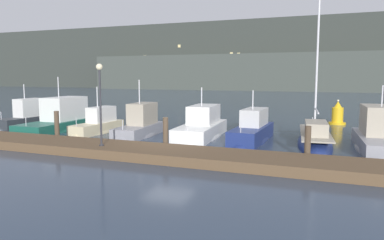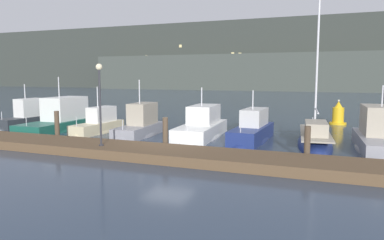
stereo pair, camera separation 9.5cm
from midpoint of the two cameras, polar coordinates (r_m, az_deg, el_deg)
ground_plane at (r=20.00m, az=-3.52°, el=-4.50°), size 400.00×400.00×0.00m
dock at (r=18.22m, az=-6.19°, el=-4.92°), size 35.07×2.80×0.45m
mooring_pile_1 at (r=23.50m, az=-19.76°, el=-0.93°), size 0.28×0.28×1.83m
mooring_pile_2 at (r=19.56m, az=-3.94°, el=-2.16°), size 0.28×0.28×1.75m
mooring_pile_3 at (r=17.72m, az=17.29°, el=-3.54°), size 0.28×0.28×1.65m
motorboat_berth_1 at (r=31.61m, az=-23.85°, el=-0.17°), size 1.80×4.95×3.79m
motorboat_berth_2 at (r=28.95m, az=-19.30°, el=-0.44°), size 2.89×7.53×4.31m
motorboat_berth_3 at (r=26.45m, az=-14.00°, el=-1.22°), size 1.64×4.97×3.66m
motorboat_berth_4 at (r=24.65m, az=-7.82°, el=-1.52°), size 2.20×5.55×4.22m
motorboat_berth_5 at (r=23.89m, az=1.57°, el=-1.74°), size 2.78×7.09×3.72m
motorboat_berth_6 at (r=22.76m, az=9.26°, el=-2.30°), size 1.82×6.15×3.59m
sailboat_berth_7 at (r=22.33m, az=18.31°, el=-3.24°), size 2.70×7.93×11.23m
motorboat_berth_8 at (r=22.11m, az=26.79°, el=-2.89°), size 2.85×7.09×3.88m
channel_buoy at (r=32.27m, az=21.45°, el=0.69°), size 1.32×1.32×2.00m
dock_lamppost at (r=18.82m, az=-13.75°, el=4.28°), size 0.32×0.32×4.04m
hillside_backdrop at (r=107.44m, az=18.61°, el=9.02°), size 240.00×23.00×18.98m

